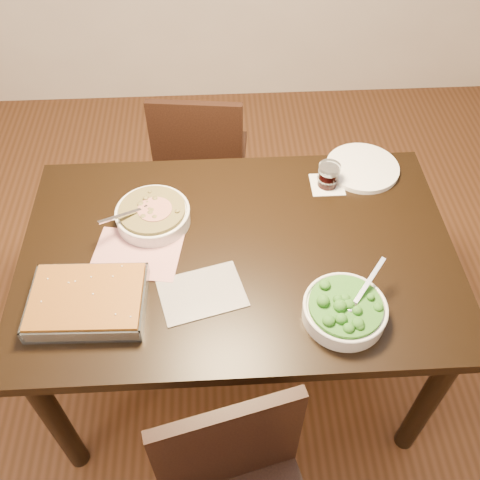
% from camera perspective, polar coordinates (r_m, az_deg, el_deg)
% --- Properties ---
extents(ground, '(4.00, 4.00, 0.00)m').
position_cam_1_polar(ground, '(2.35, -0.16, -12.87)').
color(ground, '#452713').
rests_on(ground, ground).
extents(table, '(1.40, 0.90, 0.75)m').
position_cam_1_polar(table, '(1.80, -0.21, -2.96)').
color(table, black).
rests_on(table, ground).
extents(magazine_a, '(0.30, 0.24, 0.01)m').
position_cam_1_polar(magazine_a, '(1.74, -10.93, -1.47)').
color(magazine_a, '#A22E3A').
rests_on(magazine_a, table).
extents(magazine_b, '(0.29, 0.24, 0.00)m').
position_cam_1_polar(magazine_b, '(1.62, -4.09, -5.65)').
color(magazine_b, '#24252B').
rests_on(magazine_b, table).
extents(coaster, '(0.12, 0.12, 0.00)m').
position_cam_1_polar(coaster, '(1.95, 9.26, 5.85)').
color(coaster, white).
rests_on(coaster, table).
extents(stew_bowl, '(0.25, 0.25, 0.09)m').
position_cam_1_polar(stew_bowl, '(1.80, -9.28, 2.68)').
color(stew_bowl, silver).
rests_on(stew_bowl, table).
extents(broccoli_bowl, '(0.24, 0.25, 0.09)m').
position_cam_1_polar(broccoli_bowl, '(1.57, 11.10, -7.32)').
color(broccoli_bowl, silver).
rests_on(broccoli_bowl, table).
extents(baking_dish, '(0.34, 0.26, 0.06)m').
position_cam_1_polar(baking_dish, '(1.63, -15.93, -6.29)').
color(baking_dish, silver).
rests_on(baking_dish, table).
extents(wine_tumbler, '(0.08, 0.08, 0.09)m').
position_cam_1_polar(wine_tumbler, '(1.92, 9.43, 6.87)').
color(wine_tumbler, black).
rests_on(wine_tumbler, coaster).
extents(dinner_plate, '(0.27, 0.27, 0.02)m').
position_cam_1_polar(dinner_plate, '(2.04, 12.92, 7.52)').
color(dinner_plate, white).
rests_on(dinner_plate, table).
extents(chair_far, '(0.44, 0.44, 0.83)m').
position_cam_1_polar(chair_far, '(2.49, -4.16, 8.74)').
color(chair_far, black).
rests_on(chair_far, ground).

